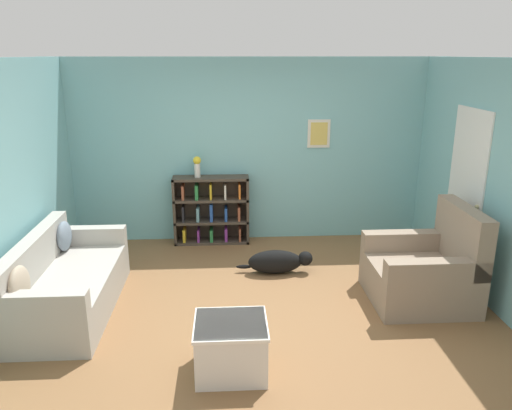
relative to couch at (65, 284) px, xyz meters
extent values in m
plane|color=brown|center=(2.04, -0.10, -0.30)|extent=(14.00, 14.00, 0.00)
cube|color=#7AB7BC|center=(2.04, 2.15, 1.00)|extent=(5.60, 0.10, 2.60)
cube|color=silver|center=(3.04, 2.09, 1.25)|extent=(0.32, 0.02, 0.40)
cube|color=#DBBC56|center=(3.04, 2.08, 1.25)|extent=(0.24, 0.01, 0.32)
cube|color=#7AB7BC|center=(4.59, -0.10, 1.00)|extent=(0.10, 5.00, 2.60)
cube|color=white|center=(4.53, 0.60, 0.72)|extent=(0.02, 0.84, 2.05)
sphere|color=tan|center=(4.51, 0.25, 0.70)|extent=(0.05, 0.05, 0.05)
cube|color=#ADA89E|center=(0.06, 0.00, -0.09)|extent=(0.86, 1.89, 0.43)
cube|color=#ADA89E|center=(-0.30, 0.00, 0.32)|extent=(0.16, 1.89, 0.40)
cube|color=#ADA89E|center=(0.06, -0.86, 0.23)|extent=(0.86, 0.16, 0.21)
cube|color=#ADA89E|center=(0.06, 0.86, 0.23)|extent=(0.86, 0.16, 0.21)
ellipsoid|color=tan|center=(-0.18, -0.66, 0.31)|extent=(0.14, 0.37, 0.37)
ellipsoid|color=slate|center=(-0.18, 0.66, 0.30)|extent=(0.14, 0.35, 0.35)
cube|color=#42382D|center=(0.98, 1.93, 0.19)|extent=(0.04, 0.29, 0.98)
cube|color=#42382D|center=(2.01, 1.93, 0.19)|extent=(0.04, 0.29, 0.98)
cube|color=#42382D|center=(1.50, 2.07, 0.19)|extent=(1.07, 0.02, 0.98)
cube|color=#42382D|center=(1.50, 1.93, -0.29)|extent=(1.07, 0.29, 0.04)
cube|color=#42382D|center=(1.50, 1.93, 0.02)|extent=(1.07, 0.29, 0.04)
cube|color=#42382D|center=(1.50, 1.93, 0.35)|extent=(1.07, 0.29, 0.04)
cube|color=#42382D|center=(1.50, 1.93, 0.66)|extent=(1.07, 0.29, 0.04)
cube|color=gold|center=(1.10, 1.92, -0.18)|extent=(0.04, 0.22, 0.20)
cube|color=black|center=(1.10, 1.92, 0.15)|extent=(0.03, 0.22, 0.22)
cube|color=brown|center=(1.11, 1.92, 0.47)|extent=(0.03, 0.22, 0.20)
cube|color=#7A2D84|center=(1.30, 1.92, -0.19)|extent=(0.03, 0.22, 0.19)
cube|color=#60939E|center=(1.31, 1.92, 0.14)|extent=(0.04, 0.22, 0.20)
cube|color=#287A3D|center=(1.30, 1.92, 0.47)|extent=(0.04, 0.22, 0.21)
cube|color=#287A3D|center=(1.49, 1.92, -0.19)|extent=(0.04, 0.22, 0.19)
cube|color=#234C9E|center=(1.50, 1.92, 0.17)|extent=(0.04, 0.22, 0.25)
cube|color=gold|center=(1.50, 1.92, 0.47)|extent=(0.03, 0.22, 0.22)
cube|color=#7A2D84|center=(1.70, 1.92, -0.18)|extent=(0.04, 0.22, 0.21)
cube|color=#234C9E|center=(1.71, 1.92, 0.14)|extent=(0.04, 0.22, 0.19)
cube|color=silver|center=(1.70, 1.92, 0.47)|extent=(0.03, 0.22, 0.20)
cube|color=brown|center=(1.90, 1.92, -0.18)|extent=(0.03, 0.22, 0.21)
cube|color=brown|center=(1.89, 1.92, 0.14)|extent=(0.04, 0.22, 0.20)
cube|color=orange|center=(1.90, 1.92, 0.47)|extent=(0.03, 0.22, 0.21)
cube|color=gray|center=(3.82, 0.01, -0.09)|extent=(1.06, 1.03, 0.43)
cube|color=gray|center=(4.26, 0.01, 0.45)|extent=(0.18, 1.03, 0.64)
cube|color=gray|center=(3.82, -0.42, 0.24)|extent=(1.06, 0.18, 0.22)
cube|color=gray|center=(3.82, 0.43, 0.24)|extent=(1.06, 0.18, 0.22)
cube|color=silver|center=(1.74, -1.18, -0.07)|extent=(0.59, 0.54, 0.47)
cube|color=white|center=(1.74, -1.18, 0.15)|extent=(0.62, 0.56, 0.03)
ellipsoid|color=black|center=(2.31, 0.81, -0.15)|extent=(0.67, 0.27, 0.30)
sphere|color=black|center=(2.69, 0.81, -0.12)|extent=(0.18, 0.18, 0.18)
ellipsoid|color=black|center=(1.92, 0.85, -0.23)|extent=(0.20, 0.05, 0.05)
cylinder|color=silver|center=(1.32, 1.93, 0.77)|extent=(0.09, 0.09, 0.19)
sphere|color=yellow|center=(1.32, 1.93, 0.91)|extent=(0.11, 0.11, 0.11)
camera|label=1|loc=(1.73, -4.91, 2.33)|focal=35.00mm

